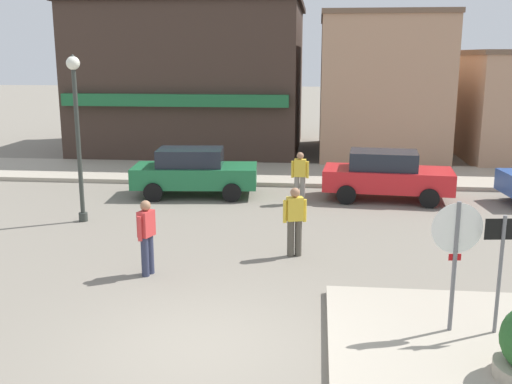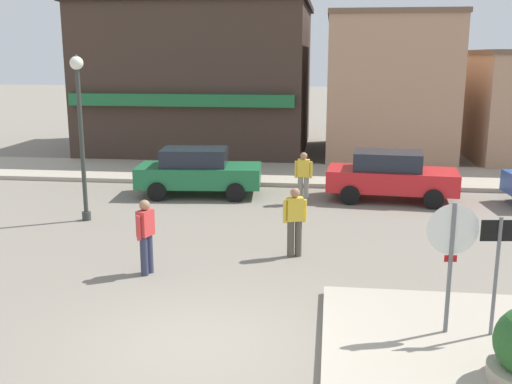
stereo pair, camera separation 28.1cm
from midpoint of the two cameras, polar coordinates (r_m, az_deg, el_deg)
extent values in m
plane|color=gray|center=(9.87, -4.78, -14.39)|extent=(160.00, 160.00, 0.00)
cube|color=#A89E8C|center=(22.91, 2.30, 1.74)|extent=(80.00, 4.00, 0.15)
cylinder|color=slate|center=(10.07, 18.73, -7.34)|extent=(0.07, 0.07, 2.30)
cylinder|color=red|center=(9.87, 19.01, -3.37)|extent=(0.76, 0.11, 0.76)
cylinder|color=white|center=(9.86, 19.02, -3.40)|extent=(0.82, 0.11, 0.82)
cube|color=red|center=(10.01, 18.81, -6.02)|extent=(0.20, 0.04, 0.11)
cylinder|color=slate|center=(10.26, 22.58, -7.88)|extent=(0.06, 0.06, 2.10)
cube|color=black|center=(10.02, 22.97, -3.41)|extent=(0.60, 0.09, 0.34)
cube|color=white|center=(10.03, 22.96, -3.40)|extent=(0.54, 0.08, 0.29)
cube|color=black|center=(10.03, 22.95, -3.39)|extent=(0.34, 0.05, 0.08)
cylinder|color=#333833|center=(16.98, -15.79, 4.25)|extent=(0.12, 0.12, 4.20)
cylinder|color=#333833|center=(17.37, -15.39, -2.21)|extent=(0.24, 0.24, 0.24)
sphere|color=white|center=(16.81, -16.26, 11.71)|extent=(0.36, 0.36, 0.36)
cone|color=#333833|center=(16.81, -16.29, 12.20)|extent=(0.32, 0.32, 0.18)
cube|color=#1E6B3D|center=(19.66, -5.01, 1.59)|extent=(4.13, 2.03, 0.66)
cube|color=#1E232D|center=(19.57, -5.48, 3.34)|extent=(2.19, 1.57, 0.56)
cylinder|color=black|center=(20.45, -1.24, 1.02)|extent=(0.61, 0.23, 0.60)
cylinder|color=black|center=(18.79, -1.56, -0.05)|extent=(0.61, 0.23, 0.60)
cylinder|color=black|center=(20.74, -8.10, 1.07)|extent=(0.61, 0.23, 0.60)
cylinder|color=black|center=(19.11, -9.00, 0.02)|extent=(0.61, 0.23, 0.60)
cube|color=red|center=(19.41, 13.20, 1.15)|extent=(4.14, 2.06, 0.66)
cube|color=#1E232D|center=(19.29, 12.85, 2.94)|extent=(2.20, 1.58, 0.56)
cylinder|color=black|center=(20.38, 16.61, 0.44)|extent=(0.61, 0.23, 0.60)
cylinder|color=black|center=(18.72, 16.96, -0.67)|extent=(0.61, 0.23, 0.60)
cylinder|color=black|center=(20.33, 9.63, 0.77)|extent=(0.61, 0.23, 0.60)
cylinder|color=black|center=(18.67, 9.36, -0.30)|extent=(0.61, 0.23, 0.60)
cylinder|color=#2D334C|center=(12.74, -9.99, -6.02)|extent=(0.16, 0.16, 0.85)
cylinder|color=#2D334C|center=(12.88, -9.51, -5.79)|extent=(0.16, 0.16, 0.85)
cube|color=#D13838|center=(12.61, -9.87, -2.91)|extent=(0.33, 0.41, 0.54)
sphere|color=#9E7051|center=(12.51, -9.94, -1.24)|extent=(0.22, 0.22, 0.22)
cylinder|color=#D13838|center=(12.44, -10.48, -3.39)|extent=(0.11, 0.11, 0.52)
cylinder|color=#D13838|center=(12.80, -9.26, -2.88)|extent=(0.11, 0.11, 0.52)
cylinder|color=#4C473D|center=(13.77, 4.63, -4.42)|extent=(0.16, 0.16, 0.85)
cylinder|color=#4C473D|center=(13.73, 3.90, -4.46)|extent=(0.16, 0.16, 0.85)
cube|color=gold|center=(13.56, 4.32, -1.63)|extent=(0.41, 0.31, 0.54)
sphere|color=#9E7051|center=(13.47, 4.34, -0.07)|extent=(0.22, 0.22, 0.22)
cylinder|color=gold|center=(13.62, 5.25, -1.79)|extent=(0.11, 0.11, 0.52)
cylinder|color=gold|center=(13.52, 3.36, -1.88)|extent=(0.11, 0.11, 0.52)
cylinder|color=gray|center=(18.63, 4.67, 0.19)|extent=(0.16, 0.16, 0.85)
cylinder|color=gray|center=(18.61, 5.22, 0.17)|extent=(0.16, 0.16, 0.85)
cube|color=gold|center=(18.48, 4.98, 2.28)|extent=(0.37, 0.24, 0.54)
sphere|color=#9E7051|center=(18.41, 5.01, 3.45)|extent=(0.22, 0.22, 0.22)
cylinder|color=gold|center=(18.51, 4.27, 2.16)|extent=(0.10, 0.10, 0.52)
cylinder|color=gold|center=(18.47, 5.69, 2.10)|extent=(0.10, 0.10, 0.52)
cube|color=#3D2D26|center=(29.57, -4.75, 10.59)|extent=(9.94, 9.06, 6.66)
cube|color=#1E6638|center=(25.05, -6.93, 8.68)|extent=(9.45, 0.40, 0.50)
cube|color=black|center=(29.63, -4.88, 17.27)|extent=(10.24, 9.33, 0.24)
cube|color=tan|center=(28.32, 12.57, 9.64)|extent=(5.28, 7.94, 6.08)
cube|color=brown|center=(28.33, 12.89, 15.98)|extent=(5.39, 8.10, 0.20)
camera|label=1|loc=(0.14, -89.40, 0.14)|focal=42.00mm
camera|label=2|loc=(0.14, 90.60, -0.14)|focal=42.00mm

